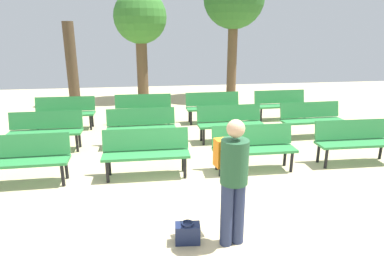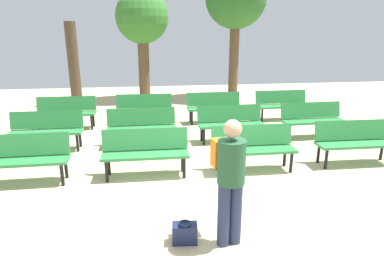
{
  "view_description": "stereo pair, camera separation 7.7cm",
  "coord_description": "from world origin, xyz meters",
  "views": [
    {
      "loc": [
        -1.02,
        -4.3,
        2.64
      ],
      "look_at": [
        0.0,
        2.74,
        0.55
      ],
      "focal_mm": 31.18,
      "sensor_mm": 36.0,
      "label": 1
    },
    {
      "loc": [
        -0.95,
        -4.31,
        2.64
      ],
      "look_at": [
        0.0,
        2.74,
        0.55
      ],
      "focal_mm": 31.18,
      "sensor_mm": 36.0,
      "label": 2
    }
  ],
  "objects": [
    {
      "name": "ground_plane",
      "position": [
        0.0,
        0.0,
        0.0
      ],
      "size": [
        24.0,
        24.0,
        0.0
      ],
      "primitive_type": "plane",
      "color": "#CCB789"
    },
    {
      "name": "bench_r0_c0",
      "position": [
        -3.2,
        1.56,
        0.5
      ],
      "size": [
        1.61,
        0.5,
        0.87
      ],
      "rotation": [
        0.0,
        0.0,
        0.01
      ],
      "color": "#2D8442",
      "rests_on": "ground_plane"
    },
    {
      "name": "bench_r0_c1",
      "position": [
        -1.03,
        1.59,
        0.5
      ],
      "size": [
        1.61,
        0.5,
        0.87
      ],
      "rotation": [
        0.0,
        0.0,
        -0.01
      ],
      "color": "#2D8442",
      "rests_on": "ground_plane"
    },
    {
      "name": "bench_r0_c2",
      "position": [
        1.04,
        1.57,
        0.5
      ],
      "size": [
        1.6,
        0.5,
        0.87
      ],
      "rotation": [
        0.0,
        0.0,
        -0.01
      ],
      "color": "#2D8442",
      "rests_on": "ground_plane"
    },
    {
      "name": "bench_r0_c3",
      "position": [
        3.2,
        1.63,
        0.5
      ],
      "size": [
        1.61,
        0.51,
        0.87
      ],
      "rotation": [
        0.0,
        0.0,
        -0.02
      ],
      "color": "#2D8442",
      "rests_on": "ground_plane"
    },
    {
      "name": "bench_r1_c0",
      "position": [
        -3.26,
        3.31,
        0.5
      ],
      "size": [
        1.6,
        0.49,
        0.87
      ],
      "rotation": [
        0.0,
        0.0,
        -0.0
      ],
      "color": "#2D8442",
      "rests_on": "ground_plane"
    },
    {
      "name": "bench_r1_c1",
      "position": [
        -1.12,
        3.33,
        0.5
      ],
      "size": [
        1.61,
        0.5,
        0.87
      ],
      "rotation": [
        0.0,
        0.0,
        0.01
      ],
      "color": "#2D8442",
      "rests_on": "ground_plane"
    },
    {
      "name": "bench_r1_c2",
      "position": [
        1.03,
        3.38,
        0.5
      ],
      "size": [
        1.61,
        0.51,
        0.87
      ],
      "rotation": [
        0.0,
        0.0,
        0.02
      ],
      "color": "#2D8442",
      "rests_on": "ground_plane"
    },
    {
      "name": "bench_r1_c3",
      "position": [
        3.19,
        3.42,
        0.5
      ],
      "size": [
        1.61,
        0.53,
        0.87
      ],
      "rotation": [
        0.0,
        0.0,
        0.03
      ],
      "color": "#2D8442",
      "rests_on": "ground_plane"
    },
    {
      "name": "bench_r2_c0",
      "position": [
        -3.21,
        5.06,
        0.5
      ],
      "size": [
        1.61,
        0.5,
        0.87
      ],
      "rotation": [
        0.0,
        0.0,
        -0.01
      ],
      "color": "#2D8442",
      "rests_on": "ground_plane"
    },
    {
      "name": "bench_r2_c1",
      "position": [
        -1.07,
        5.13,
        0.5
      ],
      "size": [
        1.61,
        0.51,
        0.87
      ],
      "rotation": [
        0.0,
        0.0,
        -0.02
      ],
      "color": "#2D8442",
      "rests_on": "ground_plane"
    },
    {
      "name": "bench_r2_c2",
      "position": [
        0.98,
        5.16,
        0.5
      ],
      "size": [
        1.61,
        0.51,
        0.87
      ],
      "rotation": [
        0.0,
        0.0,
        0.02
      ],
      "color": "#2D8442",
      "rests_on": "ground_plane"
    },
    {
      "name": "bench_r2_c3",
      "position": [
        3.1,
        5.2,
        0.5
      ],
      "size": [
        1.61,
        0.51,
        0.87
      ],
      "rotation": [
        0.0,
        0.0,
        0.02
      ],
      "color": "#2D8442",
      "rests_on": "ground_plane"
    },
    {
      "name": "tree_0",
      "position": [
        -1.06,
        8.88,
        3.02
      ],
      "size": [
        1.97,
        1.97,
        4.11
      ],
      "color": "brown",
      "rests_on": "ground_plane"
    },
    {
      "name": "tree_2",
      "position": [
        -3.54,
        8.18,
        1.47
      ],
      "size": [
        0.39,
        0.39,
        2.94
      ],
      "color": "#4C3A28",
      "rests_on": "ground_plane"
    },
    {
      "name": "visitor_with_backpack",
      "position": [
        0.01,
        -0.65,
        0.94
      ],
      "size": [
        0.4,
        0.57,
        1.65
      ],
      "rotation": [
        0.0,
        0.0,
        3.32
      ],
      "color": "navy",
      "rests_on": "ground_plane"
    },
    {
      "name": "handbag",
      "position": [
        -0.54,
        -0.6,
        0.13
      ],
      "size": [
        0.34,
        0.21,
        0.29
      ],
      "color": "#192347",
      "rests_on": "ground_plane"
    }
  ]
}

